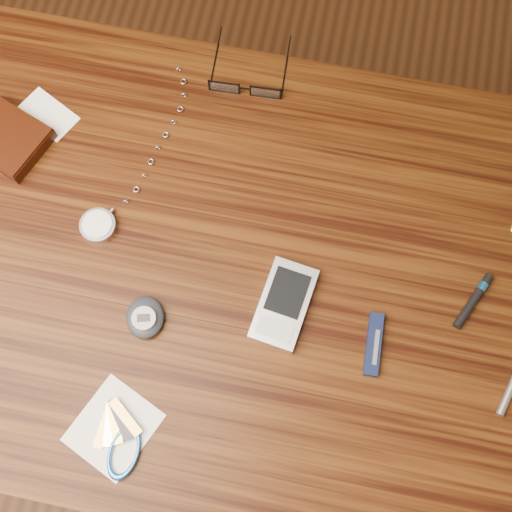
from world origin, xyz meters
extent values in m
plane|color=#472814|center=(0.00, 0.00, 0.00)|extent=(3.80, 3.80, 0.00)
cube|color=#381C09|center=(0.00, 0.00, 0.73)|extent=(1.00, 0.70, 0.03)
cylinder|color=#4C2814|center=(-0.45, 0.30, 0.36)|extent=(0.05, 0.05, 0.71)
cylinder|color=#4C2814|center=(0.45, 0.30, 0.36)|extent=(0.05, 0.05, 0.71)
cube|color=black|center=(-0.35, 0.12, 0.76)|extent=(0.14, 0.13, 0.02)
cube|color=black|center=(-0.35, 0.12, 0.77)|extent=(0.14, 0.12, 0.00)
cube|color=white|center=(-0.30, 0.18, 0.75)|extent=(0.10, 0.09, 0.00)
cube|color=black|center=(-0.05, 0.27, 0.76)|extent=(0.05, 0.00, 0.02)
cube|color=silver|center=(-0.05, 0.27, 0.76)|extent=(0.04, 0.00, 0.02)
cylinder|color=black|center=(-0.08, 0.32, 0.75)|extent=(0.01, 0.11, 0.00)
cube|color=black|center=(0.01, 0.27, 0.76)|extent=(0.05, 0.00, 0.02)
cube|color=silver|center=(0.01, 0.27, 0.76)|extent=(0.04, 0.00, 0.02)
cylinder|color=black|center=(0.03, 0.33, 0.75)|extent=(0.01, 0.11, 0.00)
cube|color=black|center=(-0.02, 0.27, 0.77)|extent=(0.02, 0.00, 0.00)
cylinder|color=silver|center=(-0.18, 0.02, 0.76)|extent=(0.05, 0.05, 0.01)
cylinder|color=silver|center=(-0.18, 0.02, 0.76)|extent=(0.04, 0.04, 0.00)
cylinder|color=silver|center=(-0.17, 0.04, 0.76)|extent=(0.01, 0.01, 0.01)
torus|color=silver|center=(-0.15, 0.06, 0.75)|extent=(0.01, 0.01, 0.01)
torus|color=silver|center=(-0.14, 0.08, 0.75)|extent=(0.01, 0.01, 0.00)
torus|color=silver|center=(-0.13, 0.11, 0.75)|extent=(0.01, 0.01, 0.01)
torus|color=silver|center=(-0.13, 0.13, 0.75)|extent=(0.01, 0.01, 0.00)
torus|color=silver|center=(-0.13, 0.15, 0.75)|extent=(0.01, 0.01, 0.01)
torus|color=silver|center=(-0.12, 0.18, 0.75)|extent=(0.01, 0.01, 0.00)
torus|color=silver|center=(-0.11, 0.20, 0.75)|extent=(0.01, 0.00, 0.01)
torus|color=silver|center=(-0.11, 0.22, 0.75)|extent=(0.01, 0.01, 0.00)
torus|color=silver|center=(-0.11, 0.25, 0.75)|extent=(0.01, 0.01, 0.01)
torus|color=silver|center=(-0.12, 0.27, 0.75)|extent=(0.01, 0.01, 0.00)
torus|color=silver|center=(-0.13, 0.29, 0.75)|extent=(0.01, 0.01, 0.01)
cube|color=#B5B5BA|center=(0.10, -0.04, 0.76)|extent=(0.08, 0.13, 0.02)
cube|color=black|center=(0.10, -0.03, 0.77)|extent=(0.06, 0.07, 0.00)
cube|color=#AFB3B8|center=(0.10, -0.08, 0.77)|extent=(0.05, 0.03, 0.00)
ellipsoid|color=#1F242A|center=(-0.08, -0.10, 0.76)|extent=(0.06, 0.07, 0.02)
cylinder|color=#929399|center=(-0.08, -0.10, 0.77)|extent=(0.03, 0.03, 0.00)
cube|color=black|center=(-0.08, -0.10, 0.77)|extent=(0.02, 0.01, 0.00)
cube|color=silver|center=(-0.08, -0.24, 0.75)|extent=(0.13, 0.13, 0.00)
torus|color=#2A64B4|center=(-0.06, -0.27, 0.76)|extent=(0.06, 0.06, 0.01)
cube|color=olive|center=(-0.09, -0.25, 0.75)|extent=(0.02, 0.06, 0.00)
cube|color=silver|center=(-0.09, -0.24, 0.75)|extent=(0.02, 0.06, 0.00)
cube|color=#AD9A3D|center=(-0.08, -0.24, 0.76)|extent=(0.03, 0.06, 0.00)
cube|color=black|center=(-0.08, -0.23, 0.76)|extent=(0.04, 0.05, 0.00)
cube|color=olive|center=(-0.07, -0.23, 0.76)|extent=(0.05, 0.04, 0.00)
cube|color=#0D1637|center=(0.23, -0.07, 0.76)|extent=(0.02, 0.09, 0.01)
cube|color=silver|center=(0.23, -0.08, 0.76)|extent=(0.01, 0.05, 0.00)
cylinder|color=black|center=(0.35, 0.01, 0.76)|extent=(0.05, 0.09, 0.01)
cylinder|color=#1E70B7|center=(0.36, 0.04, 0.76)|extent=(0.02, 0.02, 0.01)
camera|label=1|loc=(0.10, -0.25, 1.60)|focal=45.00mm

